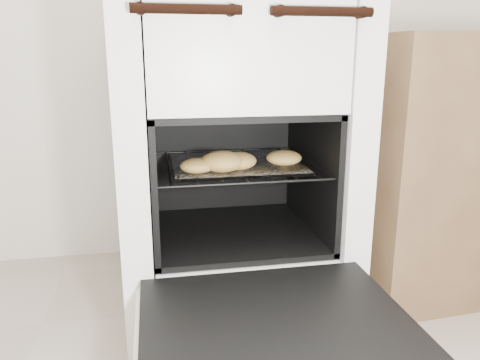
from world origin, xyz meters
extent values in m
cube|color=white|center=(-0.07, 1.14, 0.51)|extent=(0.67, 0.71, 1.02)
cylinder|color=black|center=(-0.22, 0.77, 0.89)|extent=(0.24, 0.02, 0.02)
cylinder|color=black|center=(0.09, 0.77, 0.89)|extent=(0.24, 0.02, 0.02)
cube|color=black|center=(-0.07, 0.57, 0.23)|extent=(0.58, 0.44, 0.03)
cube|color=white|center=(-0.07, 0.57, 0.21)|extent=(0.60, 0.47, 0.02)
cylinder|color=black|center=(-0.31, 1.06, 0.47)|extent=(0.01, 0.47, 0.01)
cylinder|color=black|center=(0.17, 1.06, 0.47)|extent=(0.01, 0.47, 0.01)
cylinder|color=black|center=(-0.07, 0.83, 0.47)|extent=(0.48, 0.01, 0.01)
cylinder|color=black|center=(-0.07, 1.28, 0.47)|extent=(0.48, 0.01, 0.01)
cylinder|color=black|center=(-0.27, 1.06, 0.47)|extent=(0.01, 0.44, 0.01)
cylinder|color=black|center=(-0.20, 1.06, 0.47)|extent=(0.01, 0.44, 0.01)
cylinder|color=black|center=(-0.13, 1.06, 0.47)|extent=(0.01, 0.44, 0.01)
cylinder|color=black|center=(-0.07, 1.06, 0.47)|extent=(0.01, 0.44, 0.01)
cylinder|color=black|center=(0.00, 1.06, 0.47)|extent=(0.01, 0.44, 0.01)
cylinder|color=black|center=(0.07, 1.06, 0.47)|extent=(0.01, 0.44, 0.01)
cylinder|color=black|center=(0.13, 1.06, 0.47)|extent=(0.01, 0.44, 0.01)
cube|color=white|center=(-0.07, 1.03, 0.48)|extent=(0.38, 0.33, 0.01)
ellipsoid|color=tan|center=(-0.12, 0.93, 0.51)|extent=(0.13, 0.13, 0.06)
ellipsoid|color=tan|center=(-0.08, 0.95, 0.50)|extent=(0.12, 0.12, 0.05)
ellipsoid|color=tan|center=(-0.19, 0.93, 0.50)|extent=(0.11, 0.11, 0.04)
ellipsoid|color=tan|center=(0.07, 0.98, 0.50)|extent=(0.14, 0.14, 0.04)
cube|color=brown|center=(0.76, 1.15, 0.43)|extent=(0.89, 0.63, 0.85)
camera|label=1|loc=(-0.31, -0.31, 0.79)|focal=35.00mm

